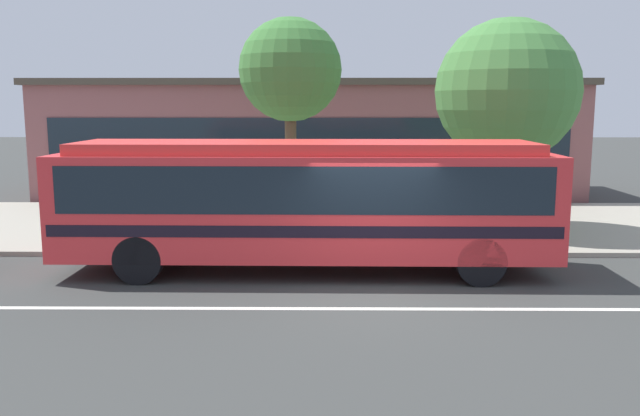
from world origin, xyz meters
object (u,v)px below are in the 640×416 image
(pedestrian_waiting_near_sign, at_px, (135,203))
(street_tree_mid_block, at_px, (507,91))
(street_tree_near_stop, at_px, (290,71))
(transit_bus, at_px, (306,197))
(bus_stop_sign, at_px, (488,184))

(pedestrian_waiting_near_sign, bearing_deg, street_tree_mid_block, 9.38)
(pedestrian_waiting_near_sign, distance_m, street_tree_near_stop, 5.63)
(transit_bus, distance_m, street_tree_near_stop, 5.65)
(transit_bus, height_order, pedestrian_waiting_near_sign, transit_bus)
(street_tree_near_stop, bearing_deg, pedestrian_waiting_near_sign, -153.01)
(street_tree_mid_block, bearing_deg, street_tree_near_stop, 176.49)
(street_tree_near_stop, bearing_deg, street_tree_mid_block, -3.51)
(pedestrian_waiting_near_sign, height_order, street_tree_near_stop, street_tree_near_stop)
(bus_stop_sign, xyz_separation_m, street_tree_near_stop, (-4.91, 3.11, 2.82))
(street_tree_mid_block, bearing_deg, pedestrian_waiting_near_sign, -170.62)
(street_tree_near_stop, relative_size, street_tree_mid_block, 1.01)
(pedestrian_waiting_near_sign, xyz_separation_m, bus_stop_sign, (8.88, -1.10, 0.63))
(bus_stop_sign, bearing_deg, pedestrian_waiting_near_sign, 172.97)
(transit_bus, bearing_deg, bus_stop_sign, 21.54)
(street_tree_near_stop, distance_m, street_tree_mid_block, 6.06)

